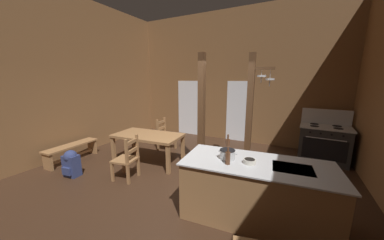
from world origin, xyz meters
TOP-DOWN VIEW (x-y plane):
  - ground_plane at (0.00, 0.00)m, footprint 7.66×7.64m
  - wall_back at (0.00, 3.49)m, footprint 7.66×0.14m
  - wall_left at (-3.50, 0.00)m, footprint 0.14×7.64m
  - glazed_door_back_left at (-1.54, 3.41)m, footprint 1.00×0.01m
  - glazed_panel_back_right at (0.34, 3.41)m, footprint 0.84×0.01m
  - kitchen_island at (1.59, -0.38)m, footprint 2.24×1.16m
  - stove_range at (2.77, 2.70)m, footprint 1.19×0.88m
  - support_post_with_pot_rack at (1.12, 1.38)m, footprint 0.56×0.22m
  - support_post_center at (0.11, 0.88)m, footprint 0.14×0.14m
  - dining_table at (-1.22, 0.54)m, footprint 1.77×1.04m
  - ladderback_chair_near_window at (-1.38, 1.52)m, footprint 0.45×0.45m
  - ladderback_chair_by_post at (-1.04, -0.37)m, footprint 0.51×0.51m
  - bench_along_left_wall at (-3.05, -0.32)m, footprint 0.43×1.35m
  - backpack at (-2.23, -0.85)m, footprint 0.34×0.33m
  - stockpot_on_counter at (1.16, -0.45)m, footprint 0.30×0.23m
  - mixing_bowl_on_counter at (1.50, -0.45)m, footprint 0.18×0.18m
  - bottle_tall_on_counter at (1.09, -0.20)m, footprint 0.07×0.07m
  - bottle_short_on_counter at (1.22, -0.62)m, footprint 0.07×0.07m

SIDE VIEW (x-z plane):
  - ground_plane at x=0.00m, z-range -0.10..0.00m
  - bench_along_left_wall at x=-3.05m, z-range 0.08..0.52m
  - backpack at x=-2.23m, z-range 0.02..0.61m
  - ladderback_chair_near_window at x=-1.38m, z-range -0.02..0.93m
  - ladderback_chair_by_post at x=-1.04m, z-range -0.02..0.93m
  - kitchen_island at x=1.59m, z-range 0.00..0.90m
  - stove_range at x=2.77m, z-range -0.18..1.14m
  - dining_table at x=-1.22m, z-range 0.28..1.02m
  - mixing_bowl_on_counter at x=1.50m, z-range 0.90..0.97m
  - stockpot_on_counter at x=1.16m, z-range 0.91..1.05m
  - bottle_short_on_counter at x=1.22m, z-range 0.88..1.12m
  - glazed_door_back_left at x=-1.54m, z-range 0.00..2.05m
  - glazed_panel_back_right at x=0.34m, z-range 0.00..2.05m
  - bottle_tall_on_counter at x=1.09m, z-range 0.87..1.19m
  - support_post_center at x=0.11m, z-range 0.00..2.68m
  - support_post_with_pot_rack at x=1.12m, z-range 0.09..2.77m
  - wall_back at x=0.00m, z-range 0.00..4.33m
  - wall_left at x=-3.50m, z-range 0.00..4.33m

